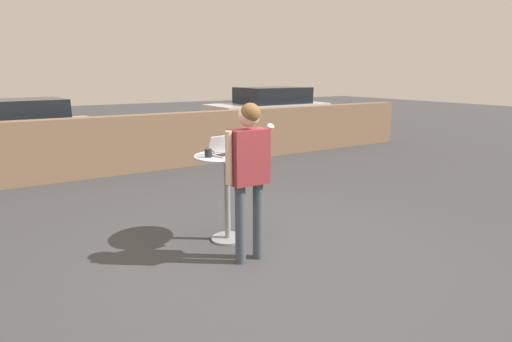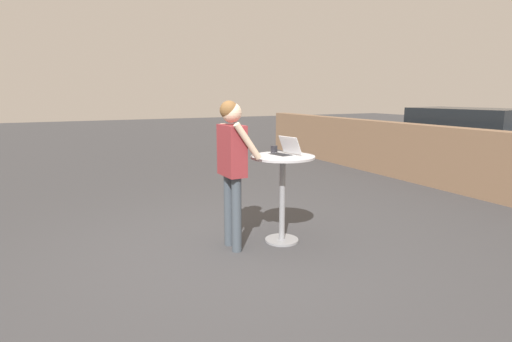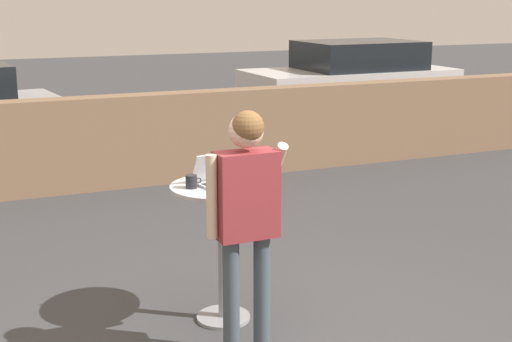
# 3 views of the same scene
# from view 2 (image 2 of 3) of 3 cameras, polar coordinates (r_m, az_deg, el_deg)

# --- Properties ---
(ground_plane) EXTENTS (50.00, 50.00, 0.00)m
(ground_plane) POSITION_cam_2_polar(r_m,az_deg,el_deg) (4.50, -4.09, -11.96)
(ground_plane) COLOR #3D3D3F
(pavement_kerb) EXTENTS (14.81, 0.35, 1.16)m
(pavement_kerb) POSITION_cam_2_polar(r_m,az_deg,el_deg) (7.59, 32.44, 0.35)
(pavement_kerb) COLOR #84664C
(pavement_kerb) RESTS_ON ground_plane
(cafe_table) EXTENTS (0.75, 0.75, 1.04)m
(cafe_table) POSITION_cam_2_polar(r_m,az_deg,el_deg) (4.71, 3.80, -1.44)
(cafe_table) COLOR gray
(cafe_table) RESTS_ON ground_plane
(laptop) EXTENTS (0.36, 0.35, 0.22)m
(laptop) POSITION_cam_2_polar(r_m,az_deg,el_deg) (4.67, 4.06, 2.84)
(laptop) COLOR silver
(laptop) RESTS_ON cafe_table
(coffee_mug) EXTENTS (0.12, 0.08, 0.09)m
(coffee_mug) POSITION_cam_2_polar(r_m,az_deg,el_deg) (4.84, 2.60, 3.10)
(coffee_mug) COLOR #232328
(coffee_mug) RESTS_ON cafe_table
(standing_person) EXTENTS (0.54, 0.38, 1.68)m
(standing_person) POSITION_cam_2_polar(r_m,az_deg,el_deg) (4.43, -3.47, 2.08)
(standing_person) COLOR #424C56
(standing_person) RESTS_ON ground_plane
(parked_car_near_street) EXTENTS (4.33, 2.22, 1.43)m
(parked_car_near_street) POSITION_cam_2_polar(r_m,az_deg,el_deg) (10.54, 26.95, 4.23)
(parked_car_near_street) COLOR #9E9EA3
(parked_car_near_street) RESTS_ON ground_plane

